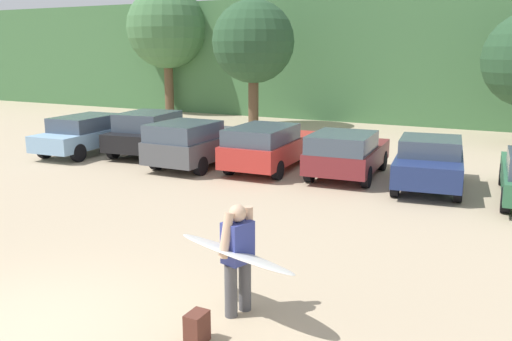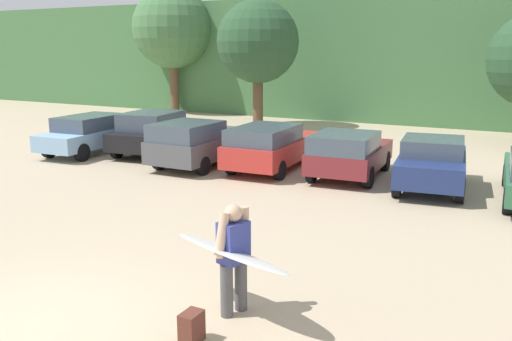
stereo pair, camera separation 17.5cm
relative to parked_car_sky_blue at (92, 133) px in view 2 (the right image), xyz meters
The scene contains 13 objects.
ground_plane 14.02m from the parked_car_sky_blue, 49.39° to the right, with size 120.00×120.00×0.00m, color tan.
hillside_ridge 21.59m from the parked_car_sky_blue, 64.84° to the left, with size 108.00×12.00×6.84m, color #427042.
tree_center 14.57m from the parked_car_sky_blue, 112.97° to the left, with size 4.99×4.99×7.75m.
tree_left 10.33m from the parked_car_sky_blue, 75.74° to the left, with size 4.19×4.19×6.45m.
parked_car_sky_blue is the anchor object (origin of this frame).
parked_car_black 2.52m from the parked_car_sky_blue, 22.44° to the left, with size 2.49×4.35×1.64m.
parked_car_dark_gray 5.10m from the parked_car_sky_blue, ahead, with size 2.00×4.70×1.61m.
parked_car_red 7.58m from the parked_car_sky_blue, ahead, with size 2.09×4.65×1.53m.
parked_car_maroon 10.28m from the parked_car_sky_blue, ahead, with size 2.20×4.06×1.49m.
parked_car_navy 12.82m from the parked_car_sky_blue, ahead, with size 2.30×4.15×1.49m.
person_adult 14.57m from the parked_car_sky_blue, 37.22° to the right, with size 0.43×0.70×1.74m.
surfboard_white 14.61m from the parked_car_sky_blue, 37.52° to the right, with size 2.45×1.34×0.27m.
backpack_dropped 15.16m from the parked_car_sky_blue, 40.50° to the right, with size 0.24×0.34×0.45m.
Camera 2 is at (6.39, -4.80, 3.99)m, focal length 37.88 mm.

